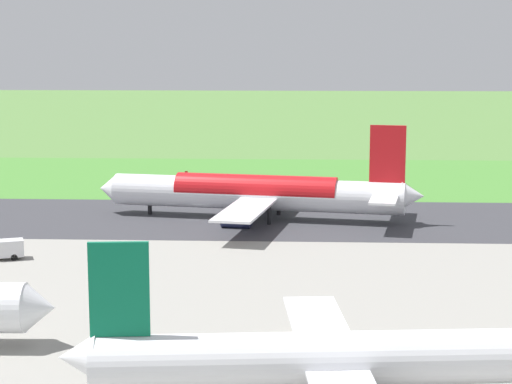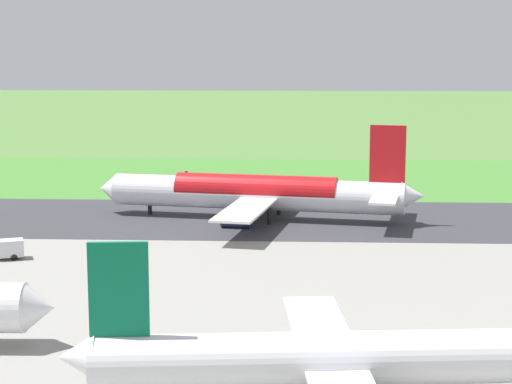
{
  "view_description": "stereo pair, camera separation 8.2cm",
  "coord_description": "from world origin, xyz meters",
  "px_view_note": "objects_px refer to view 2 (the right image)",
  "views": [
    {
      "loc": [
        -15.8,
        144.1,
        28.48
      ],
      "look_at": [
        -9.08,
        0.0,
        4.5
      ],
      "focal_mm": 63.11,
      "sensor_mm": 36.0,
      "label": 1
    },
    {
      "loc": [
        -15.88,
        144.1,
        28.48
      ],
      "look_at": [
        -9.08,
        0.0,
        4.5
      ],
      "focal_mm": 63.11,
      "sensor_mm": 36.0,
      "label": 2
    }
  ],
  "objects_px": {
    "service_truck_baggage": "(3,249)",
    "traffic_cone_orange": "(165,180)",
    "airliner_main": "(258,193)",
    "no_stopping_sign": "(186,177)",
    "airliner_parked_mid": "(341,357)"
  },
  "relations": [
    {
      "from": "no_stopping_sign",
      "to": "service_truck_baggage",
      "type": "bearing_deg",
      "value": 75.39
    },
    {
      "from": "airliner_main",
      "to": "service_truck_baggage",
      "type": "distance_m",
      "value": 43.99
    },
    {
      "from": "airliner_parked_mid",
      "to": "no_stopping_sign",
      "type": "bearing_deg",
      "value": -76.61
    },
    {
      "from": "no_stopping_sign",
      "to": "traffic_cone_orange",
      "type": "distance_m",
      "value": 8.22
    },
    {
      "from": "service_truck_baggage",
      "to": "no_stopping_sign",
      "type": "relative_size",
      "value": 2.08
    },
    {
      "from": "airliner_main",
      "to": "service_truck_baggage",
      "type": "xyz_separation_m",
      "value": [
        32.59,
        29.4,
        -2.95
      ]
    },
    {
      "from": "service_truck_baggage",
      "to": "airliner_main",
      "type": "bearing_deg",
      "value": -137.94
    },
    {
      "from": "service_truck_baggage",
      "to": "no_stopping_sign",
      "type": "bearing_deg",
      "value": -104.61
    },
    {
      "from": "airliner_main",
      "to": "service_truck_baggage",
      "type": "relative_size",
      "value": 8.68
    },
    {
      "from": "airliner_parked_mid",
      "to": "airliner_main",
      "type": "bearing_deg",
      "value": -82.45
    },
    {
      "from": "airliner_main",
      "to": "no_stopping_sign",
      "type": "distance_m",
      "value": 37.77
    },
    {
      "from": "service_truck_baggage",
      "to": "traffic_cone_orange",
      "type": "height_order",
      "value": "service_truck_baggage"
    },
    {
      "from": "airliner_main",
      "to": "no_stopping_sign",
      "type": "bearing_deg",
      "value": -64.81
    },
    {
      "from": "airliner_main",
      "to": "airliner_parked_mid",
      "type": "height_order",
      "value": "airliner_main"
    },
    {
      "from": "service_truck_baggage",
      "to": "no_stopping_sign",
      "type": "height_order",
      "value": "no_stopping_sign"
    }
  ]
}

